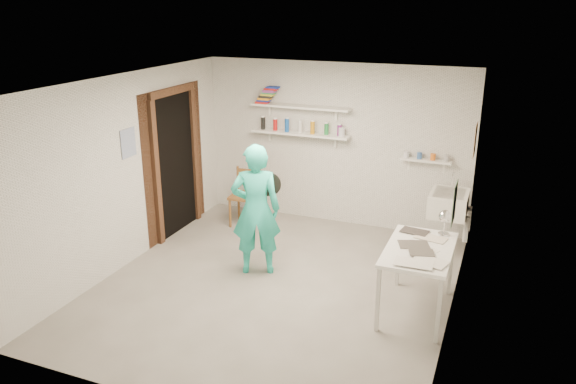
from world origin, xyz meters
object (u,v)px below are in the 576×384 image
at_px(man, 256,210).
at_px(wooden_chair, 245,196).
at_px(wall_clock, 269,184).
at_px(work_table, 417,280).
at_px(desk_lamp, 445,216).
at_px(belfast_sink, 449,203).

distance_m(man, wooden_chair, 1.61).
bearing_deg(wooden_chair, wall_clock, -56.24).
relative_size(wooden_chair, work_table, 0.80).
relative_size(man, desk_lamp, 11.58).
bearing_deg(belfast_sink, work_table, -93.76).
bearing_deg(work_table, man, 173.24).
bearing_deg(wall_clock, man, -137.44).
relative_size(work_table, desk_lamp, 8.00).
bearing_deg(belfast_sink, man, -145.75).
height_order(man, wooden_chair, man).
bearing_deg(desk_lamp, man, -174.36).
xyz_separation_m(belfast_sink, work_table, (-0.11, -1.68, -0.32)).
xyz_separation_m(wall_clock, work_table, (1.91, -0.44, -0.72)).
height_order(belfast_sink, work_table, belfast_sink).
bearing_deg(man, work_table, 149.52).
distance_m(wooden_chair, desk_lamp, 3.24).
height_order(wall_clock, desk_lamp, wall_clock).
height_order(belfast_sink, wall_clock, wall_clock).
height_order(work_table, desk_lamp, desk_lamp).
bearing_deg(desk_lamp, wooden_chair, 159.39).
height_order(wooden_chair, desk_lamp, desk_lamp).
relative_size(belfast_sink, wooden_chair, 0.66).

